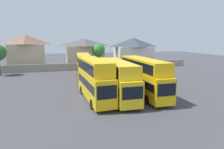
% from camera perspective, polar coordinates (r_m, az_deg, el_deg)
% --- Properties ---
extents(ground, '(140.00, 140.00, 0.00)m').
position_cam_1_polar(ground, '(43.26, -5.44, 0.10)').
color(ground, '#424247').
extents(depot_boundary_wall, '(56.00, 0.50, 1.80)m').
position_cam_1_polar(depot_boundary_wall, '(49.85, -6.91, 2.46)').
color(depot_boundary_wall, gray).
rests_on(depot_boundary_wall, ground).
extents(bus_1, '(2.97, 10.61, 5.16)m').
position_cam_1_polar(bus_1, '(24.53, -5.21, -0.79)').
color(bus_1, yellow).
rests_on(bus_1, ground).
extents(bus_2, '(2.94, 11.44, 4.82)m').
position_cam_1_polar(bus_2, '(25.24, 1.63, -0.86)').
color(bus_2, yellow).
rests_on(bus_2, ground).
extents(bus_3, '(2.68, 12.03, 5.02)m').
position_cam_1_polar(bus_3, '(26.85, 9.23, -0.09)').
color(bus_3, yellow).
rests_on(bus_3, ground).
extents(bus_4, '(3.41, 11.04, 4.68)m').
position_cam_1_polar(bus_4, '(39.80, -8.35, 3.00)').
color(bus_4, yellow).
rests_on(bus_4, ground).
extents(bus_5, '(2.67, 11.99, 3.42)m').
position_cam_1_polar(bus_5, '(40.46, -1.30, 2.25)').
color(bus_5, yellow).
rests_on(bus_5, ground).
extents(house_terrace_left, '(8.75, 6.63, 8.80)m').
position_cam_1_polar(house_terrace_left, '(54.65, -23.76, 6.13)').
color(house_terrace_left, '#C6B293').
rests_on(house_terrace_left, ground).
extents(house_terrace_centre, '(10.49, 7.99, 7.87)m').
position_cam_1_polar(house_terrace_centre, '(55.84, -8.12, 6.46)').
color(house_terrace_centre, '#C6B293').
rests_on(house_terrace_centre, ground).
extents(house_terrace_right, '(11.01, 7.07, 8.11)m').
position_cam_1_polar(house_terrace_right, '(58.65, 6.32, 6.81)').
color(house_terrace_right, silver).
rests_on(house_terrace_right, ground).
extents(tree_left_of_lot, '(3.42, 3.42, 6.54)m').
position_cam_1_polar(tree_left_of_lot, '(52.51, -4.00, 7.15)').
color(tree_left_of_lot, brown).
rests_on(tree_left_of_lot, ground).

